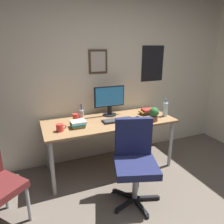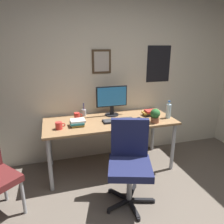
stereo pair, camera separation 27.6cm
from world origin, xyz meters
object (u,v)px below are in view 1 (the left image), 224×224
Objects in this scene: office_chair at (135,157)px; computer_mouse at (138,118)px; coffee_mug_near at (60,128)px; water_bottle at (165,109)px; coffee_mug_far at (76,117)px; potted_plant at (154,114)px; monitor at (109,100)px; keyboard at (118,120)px; book_stack_right at (147,112)px; pen_cup at (81,113)px; book_stack_left at (78,124)px.

office_chair is 0.75m from computer_mouse.
computer_mouse is at bearing 1.64° from coffee_mug_near.
water_bottle reaches higher than coffee_mug_far.
coffee_mug_near is at bearing 174.20° from potted_plant.
potted_plant is (-0.27, -0.12, -0.00)m from water_bottle.
coffee_mug_far is (-0.52, -0.05, -0.19)m from monitor.
office_chair is 2.21× the size of keyboard.
book_stack_right is at bearing 50.88° from office_chair.
pen_cup reaches higher than coffee_mug_far.
coffee_mug_far is 0.18m from pen_cup.
water_bottle is at bearing 35.49° from office_chair.
office_chair is 7.71× the size of coffee_mug_near.
computer_mouse is at bearing -17.71° from coffee_mug_far.
pen_cup is at bearing 69.48° from book_stack_left.
office_chair is at bearing -144.51° from water_bottle.
office_chair is at bearing -51.87° from book_stack_left.
keyboard is at bearing 157.50° from potted_plant.
coffee_mug_far is at bearing 156.73° from potted_plant.
book_stack_left is (-0.49, 0.62, 0.25)m from office_chair.
monitor is 0.87m from coffee_mug_near.
potted_plant is 0.90× the size of book_stack_right.
book_stack_left is at bearing 179.11° from computer_mouse.
coffee_mug_far is (-0.46, 0.87, 0.26)m from office_chair.
office_chair is at bearing -121.60° from computer_mouse.
book_stack_right is at bearing 74.79° from potted_plant.
coffee_mug_far is at bearing 83.69° from book_stack_left.
office_chair is at bearing -71.24° from pen_cup.
potted_plant reaches higher than coffee_mug_near.
potted_plant is 1.03m from pen_cup.
coffee_mug_near is 0.24m from book_stack_left.
office_chair is 4.75× the size of pen_cup.
monitor is 0.49m from computer_mouse.
office_chair reaches higher than book_stack_left.
water_bottle reaches higher than keyboard.
pen_cup is (0.12, 0.13, 0.01)m from coffee_mug_far.
monitor is 0.65m from book_stack_left.
potted_plant is (0.46, -0.47, -0.13)m from monitor.
water_bottle is at bearing -2.30° from book_stack_left.
keyboard is 2.23× the size of book_stack_left.
book_stack_left is at bearing -96.31° from coffee_mug_far.
book_stack_left is (0.23, 0.04, -0.00)m from coffee_mug_near.
keyboard is 0.79m from coffee_mug_near.
book_stack_right is (1.32, 0.17, -0.01)m from coffee_mug_near.
monitor reaches higher than book_stack_left.
book_stack_right is at bearing -6.76° from coffee_mug_far.
monitor is at bearing 86.21° from office_chair.
water_bottle is (0.72, -0.07, 0.09)m from keyboard.
office_chair is 1.02m from monitor.
potted_plant reaches higher than book_stack_right.
potted_plant reaches higher than coffee_mug_far.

